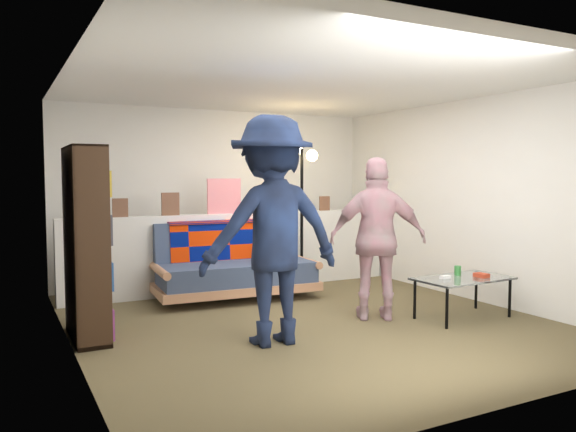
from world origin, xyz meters
The scene contains 10 objects.
ground centered at (0.00, 0.00, 0.00)m, with size 5.00×5.00×0.00m, color brown.
room_shell centered at (0.00, 0.47, 1.67)m, with size 4.60×5.05×2.45m.
half_wall_ledge centered at (0.00, 1.80, 0.50)m, with size 4.45×0.15×1.00m, color silver.
ledge_decor centered at (-0.23, 1.78, 1.18)m, with size 2.97×0.02×0.45m.
futon_sofa centered at (-0.23, 1.34, 0.39)m, with size 1.98×1.05×0.83m.
bookshelf centered at (-2.08, 0.38, 0.81)m, with size 0.29×0.87×1.74m.
coffee_table centered at (1.50, -0.67, 0.40)m, with size 1.04×0.60×0.53m.
floor_lamp centered at (0.76, 1.50, 1.36)m, with size 0.44×0.36×1.91m.
person_left centered at (-0.65, -0.53, 1.00)m, with size 1.30×0.74×2.01m, color black.
person_right centered at (0.68, -0.29, 0.84)m, with size 0.98×0.41×1.68m, color pink.
Camera 1 is at (-2.79, -4.94, 1.47)m, focal length 35.00 mm.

